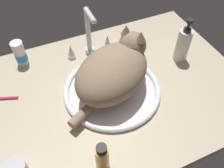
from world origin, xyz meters
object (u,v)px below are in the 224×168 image
at_px(pill_bottle, 20,54).
at_px(sink_basin, 112,89).
at_px(faucet, 89,38).
at_px(soap_pump_bottle, 183,45).
at_px(cat, 115,69).
at_px(amber_bottle, 102,158).

bearing_deg(pill_bottle, sink_basin, -46.08).
height_order(faucet, soap_pump_bottle, faucet).
relative_size(sink_basin, pill_bottle, 3.41).
distance_m(sink_basin, pill_bottle, 0.40).
bearing_deg(pill_bottle, cat, -43.70).
distance_m(cat, amber_bottle, 0.30).
distance_m(sink_basin, soap_pump_bottle, 0.34).
height_order(sink_basin, cat, cat).
bearing_deg(sink_basin, amber_bottle, -119.18).
distance_m(cat, soap_pump_bottle, 0.32).
bearing_deg(pill_bottle, faucet, -11.67).
bearing_deg(cat, sink_basin, -150.91).
xyz_separation_m(amber_bottle, pill_bottle, (-0.14, 0.53, -0.01)).
height_order(amber_bottle, pill_bottle, amber_bottle).
distance_m(faucet, soap_pump_bottle, 0.37).
distance_m(faucet, amber_bottle, 0.49).
height_order(cat, amber_bottle, cat).
distance_m(faucet, cat, 0.22).
bearing_deg(faucet, pill_bottle, 168.33).
xyz_separation_m(cat, soap_pump_bottle, (0.31, 0.04, -0.03)).
height_order(faucet, cat, faucet).
bearing_deg(cat, faucet, 93.91).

